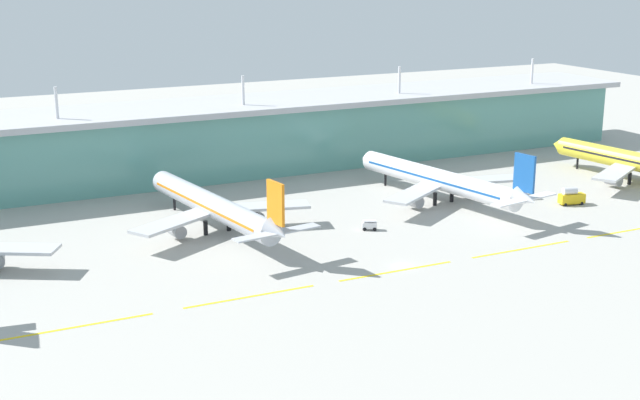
{
  "coord_description": "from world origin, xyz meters",
  "views": [
    {
      "loc": [
        -96.11,
        -154.92,
        64.67
      ],
      "look_at": [
        -3.39,
        34.75,
        7.0
      ],
      "focal_mm": 48.91,
      "sensor_mm": 36.0,
      "label": 1
    }
  ],
  "objects_px": {
    "airliner_near_middle": "(214,206)",
    "fuel_truck": "(571,197)",
    "airliner_farthest": "(634,161)",
    "baggage_cart": "(369,225)",
    "airliner_far_middle": "(440,180)"
  },
  "relations": [
    {
      "from": "airliner_far_middle",
      "to": "airliner_farthest",
      "type": "xyz_separation_m",
      "value": [
        65.86,
        -6.07,
        -0.01
      ]
    },
    {
      "from": "airliner_far_middle",
      "to": "fuel_truck",
      "type": "xyz_separation_m",
      "value": [
        31.34,
        -17.89,
        -4.19
      ]
    },
    {
      "from": "airliner_near_middle",
      "to": "fuel_truck",
      "type": "distance_m",
      "value": 98.92
    },
    {
      "from": "airliner_far_middle",
      "to": "airliner_near_middle",
      "type": "bearing_deg",
      "value": 178.37
    },
    {
      "from": "airliner_near_middle",
      "to": "fuel_truck",
      "type": "relative_size",
      "value": 9.09
    },
    {
      "from": "airliner_near_middle",
      "to": "airliner_far_middle",
      "type": "relative_size",
      "value": 1.01
    },
    {
      "from": "airliner_near_middle",
      "to": "airliner_farthest",
      "type": "bearing_deg",
      "value": -3.45
    },
    {
      "from": "baggage_cart",
      "to": "airliner_far_middle",
      "type": "bearing_deg",
      "value": 24.98
    },
    {
      "from": "airliner_far_middle",
      "to": "fuel_truck",
      "type": "relative_size",
      "value": 9.04
    },
    {
      "from": "baggage_cart",
      "to": "airliner_near_middle",
      "type": "bearing_deg",
      "value": 155.62
    },
    {
      "from": "baggage_cart",
      "to": "fuel_truck",
      "type": "xyz_separation_m",
      "value": [
        61.62,
        -3.79,
        1.0
      ]
    },
    {
      "from": "airliner_farthest",
      "to": "baggage_cart",
      "type": "bearing_deg",
      "value": -175.22
    },
    {
      "from": "airliner_far_middle",
      "to": "baggage_cart",
      "type": "xyz_separation_m",
      "value": [
        -30.28,
        -14.1,
        -5.19
      ]
    },
    {
      "from": "airliner_farthest",
      "to": "fuel_truck",
      "type": "xyz_separation_m",
      "value": [
        -34.52,
        -11.82,
        -4.18
      ]
    },
    {
      "from": "airliner_near_middle",
      "to": "airliner_farthest",
      "type": "relative_size",
      "value": 1.1
    }
  ]
}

